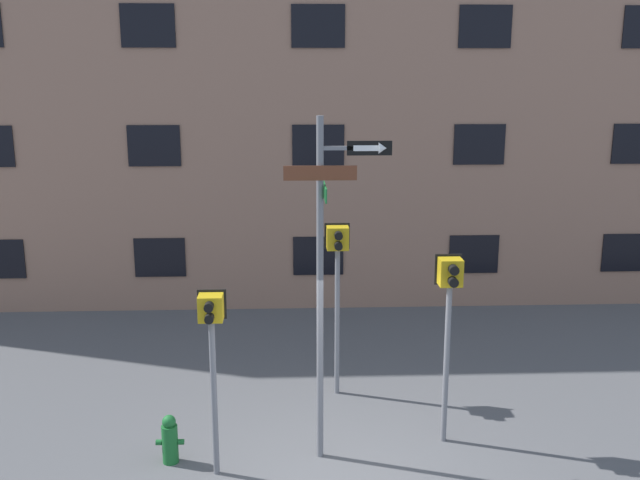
{
  "coord_description": "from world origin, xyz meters",
  "views": [
    {
      "loc": [
        -0.59,
        -8.02,
        5.07
      ],
      "look_at": [
        -0.22,
        0.76,
        3.02
      ],
      "focal_mm": 40.0,
      "sensor_mm": 36.0,
      "label": 1
    }
  ],
  "objects_px": {
    "pedestrian_signal_left": "(212,336)",
    "pedestrian_signal_across": "(338,263)",
    "street_sign_pole": "(326,265)",
    "pedestrian_signal_right": "(449,299)",
    "fire_hydrant": "(170,440)"
  },
  "relations": [
    {
      "from": "street_sign_pole",
      "to": "pedestrian_signal_across",
      "type": "xyz_separation_m",
      "value": [
        0.29,
        1.96,
        -0.49
      ]
    },
    {
      "from": "street_sign_pole",
      "to": "pedestrian_signal_across",
      "type": "bearing_deg",
      "value": 81.71
    },
    {
      "from": "pedestrian_signal_left",
      "to": "fire_hydrant",
      "type": "height_order",
      "value": "pedestrian_signal_left"
    },
    {
      "from": "pedestrian_signal_right",
      "to": "pedestrian_signal_left",
      "type": "bearing_deg",
      "value": -167.02
    },
    {
      "from": "street_sign_pole",
      "to": "pedestrian_signal_left",
      "type": "bearing_deg",
      "value": -165.16
    },
    {
      "from": "street_sign_pole",
      "to": "pedestrian_signal_left",
      "type": "xyz_separation_m",
      "value": [
        -1.43,
        -0.38,
        -0.79
      ]
    },
    {
      "from": "pedestrian_signal_left",
      "to": "fire_hydrant",
      "type": "xyz_separation_m",
      "value": [
        -0.64,
        0.3,
        -1.57
      ]
    },
    {
      "from": "pedestrian_signal_left",
      "to": "street_sign_pole",
      "type": "bearing_deg",
      "value": 14.84
    },
    {
      "from": "pedestrian_signal_left",
      "to": "fire_hydrant",
      "type": "bearing_deg",
      "value": 154.58
    },
    {
      "from": "street_sign_pole",
      "to": "fire_hydrant",
      "type": "distance_m",
      "value": 3.15
    },
    {
      "from": "pedestrian_signal_across",
      "to": "fire_hydrant",
      "type": "distance_m",
      "value": 3.63
    },
    {
      "from": "pedestrian_signal_right",
      "to": "street_sign_pole",
      "type": "bearing_deg",
      "value": -168.62
    },
    {
      "from": "pedestrian_signal_left",
      "to": "pedestrian_signal_right",
      "type": "distance_m",
      "value": 3.22
    },
    {
      "from": "pedestrian_signal_left",
      "to": "pedestrian_signal_across",
      "type": "relative_size",
      "value": 0.88
    },
    {
      "from": "street_sign_pole",
      "to": "pedestrian_signal_across",
      "type": "height_order",
      "value": "street_sign_pole"
    }
  ]
}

